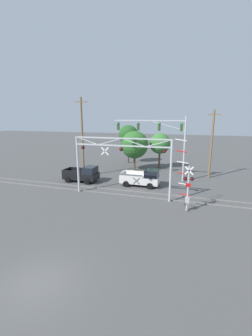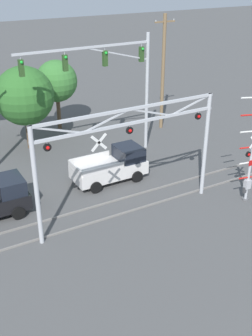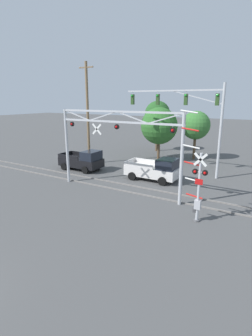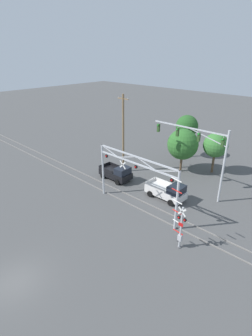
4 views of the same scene
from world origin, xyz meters
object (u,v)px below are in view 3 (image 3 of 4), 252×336
object	(u,v)px
utility_pole_left	(88,113)
background_tree_far_left_verge	(159,126)
crossing_gantry	(117,137)
pickup_truck_following	(83,161)
pickup_truck_lead	(155,170)
background_tree_far_right_verge	(196,125)
traffic_signal_span	(194,113)
background_tree_beyond_span	(157,114)
crossing_signal_mast	(197,186)

from	to	relation	value
utility_pole_left	background_tree_far_left_verge	world-z (taller)	utility_pole_left
crossing_gantry	pickup_truck_following	world-z (taller)	crossing_gantry
utility_pole_left	crossing_gantry	bearing A→B (deg)	-38.91
pickup_truck_lead	utility_pole_left	distance (m)	10.25
background_tree_far_left_verge	background_tree_far_right_verge	size ratio (longest dim) A/B	1.08
traffic_signal_span	background_tree_far_left_verge	bearing A→B (deg)	141.28
pickup_truck_following	background_tree_far_left_verge	distance (m)	9.90
pickup_truck_lead	background_tree_beyond_span	bearing A→B (deg)	113.77
background_tree_far_right_verge	background_tree_far_left_verge	bearing A→B (deg)	-142.16
traffic_signal_span	pickup_truck_lead	xyz separation A→B (m)	(-2.20, -3.41, -4.88)
pickup_truck_following	background_tree_beyond_span	distance (m)	14.02
pickup_truck_lead	background_tree_beyond_span	size ratio (longest dim) A/B	0.69
crossing_signal_mast	background_tree_beyond_span	bearing A→B (deg)	120.38
pickup_truck_following	crossing_signal_mast	bearing A→B (deg)	-23.12
pickup_truck_lead	background_tree_far_right_verge	world-z (taller)	background_tree_far_right_verge
crossing_signal_mast	background_tree_far_right_verge	size ratio (longest dim) A/B	1.13
pickup_truck_lead	background_tree_beyond_span	world-z (taller)	background_tree_beyond_span
background_tree_beyond_span	background_tree_far_left_verge	distance (m)	5.78
pickup_truck_lead	crossing_gantry	bearing A→B (deg)	-106.44
traffic_signal_span	pickup_truck_following	size ratio (longest dim) A/B	2.14
pickup_truck_lead	background_tree_far_left_verge	distance (m)	8.76
crossing_gantry	background_tree_far_left_verge	world-z (taller)	crossing_gantry
utility_pole_left	background_tree_beyond_span	size ratio (longest dim) A/B	1.58
pickup_truck_lead	crossing_signal_mast	bearing A→B (deg)	-48.47
background_tree_far_left_verge	background_tree_far_right_verge	distance (m)	4.41
traffic_signal_span	background_tree_far_right_verge	world-z (taller)	traffic_signal_span
background_tree_far_right_verge	pickup_truck_following	bearing A→B (deg)	-127.10
background_tree_beyond_span	background_tree_far_right_verge	world-z (taller)	background_tree_beyond_span
crossing_signal_mast	pickup_truck_following	size ratio (longest dim) A/B	1.46
crossing_gantry	background_tree_far_right_verge	bearing A→B (deg)	83.43
pickup_truck_following	background_tree_far_left_verge	bearing A→B (deg)	59.88
utility_pole_left	background_tree_far_right_verge	bearing A→B (deg)	41.69
crossing_gantry	background_tree_beyond_span	distance (m)	17.51
utility_pole_left	background_tree_far_left_verge	xyz separation A→B (m)	(5.90, 5.65, -1.53)
utility_pole_left	background_tree_far_left_verge	size ratio (longest dim) A/B	1.75
background_tree_beyond_span	utility_pole_left	bearing A→B (deg)	-107.40
pickup_truck_following	background_tree_far_right_verge	world-z (taller)	background_tree_far_right_verge
pickup_truck_following	background_tree_far_left_verge	xyz separation A→B (m)	(4.72, 8.14, 3.06)
pickup_truck_lead	pickup_truck_following	xyz separation A→B (m)	(-7.78, -0.52, -0.00)
traffic_signal_span	utility_pole_left	distance (m)	11.25
pickup_truck_lead	background_tree_far_right_verge	xyz separation A→B (m)	(0.42, 10.32, 3.06)
pickup_truck_following	crossing_gantry	bearing A→B (deg)	-29.73
pickup_truck_following	background_tree_beyond_span	xyz separation A→B (m)	(2.19, 13.22, 4.12)
crossing_signal_mast	traffic_signal_span	size ratio (longest dim) A/B	0.68
utility_pole_left	background_tree_beyond_span	xyz separation A→B (m)	(3.36, 10.73, -0.47)
background_tree_far_left_verge	traffic_signal_span	bearing A→B (deg)	-38.72
pickup_truck_lead	pickup_truck_following	bearing A→B (deg)	-176.16
traffic_signal_span	background_tree_beyond_span	world-z (taller)	traffic_signal_span
pickup_truck_following	utility_pole_left	distance (m)	5.35
traffic_signal_span	background_tree_beyond_span	size ratio (longest dim) A/B	1.39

